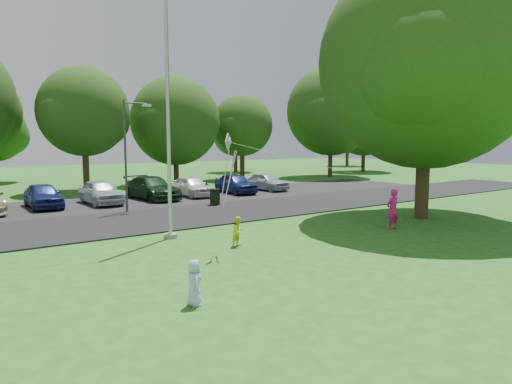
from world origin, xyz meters
TOP-DOWN VIEW (x-y plane):
  - ground at (0.00, 0.00)m, footprint 120.00×120.00m
  - park_road at (0.00, 9.00)m, footprint 60.00×6.00m
  - parking_strip at (0.00, 15.50)m, footprint 42.00×7.00m
  - flagpole at (-3.50, 5.00)m, footprint 0.50×0.50m
  - street_lamp at (-2.49, 11.77)m, footprint 1.56×0.45m
  - trash_can at (2.14, 11.31)m, footprint 0.59×0.59m
  - big_tree at (7.78, 2.11)m, footprint 10.18×9.70m
  - tree_row at (1.59, 24.23)m, footprint 64.35×11.94m
  - horizon_trees at (4.06, 33.88)m, footprint 77.46×7.20m
  - parked_cars at (-0.98, 15.51)m, footprint 19.72×5.07m
  - woman at (4.53, 1.25)m, footprint 0.61×0.41m
  - child_yellow at (-2.19, 2.42)m, footprint 0.59×0.51m
  - child_blue at (-6.08, -1.72)m, footprint 0.44×0.57m
  - kite at (-2.71, 1.77)m, footprint 7.72×0.79m

SIDE VIEW (x-z plane):
  - ground at x=0.00m, z-range 0.00..0.00m
  - park_road at x=0.00m, z-range 0.00..0.06m
  - parking_strip at x=0.00m, z-range 0.00..0.06m
  - trash_can at x=2.14m, z-range 0.00..0.94m
  - child_blue at x=-6.08m, z-range 0.00..1.03m
  - child_yellow at x=-2.19m, z-range 0.00..1.03m
  - parked_cars at x=-0.98m, z-range 0.01..1.47m
  - woman at x=4.53m, z-range 0.00..1.64m
  - kite at x=-2.71m, z-range 1.88..4.26m
  - street_lamp at x=-2.49m, z-range 0.56..6.15m
  - flagpole at x=-3.50m, z-range -0.83..9.17m
  - horizon_trees at x=4.06m, z-range 0.79..7.81m
  - tree_row at x=1.59m, z-range 0.27..11.15m
  - big_tree at x=7.78m, z-range 0.89..12.88m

